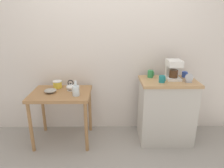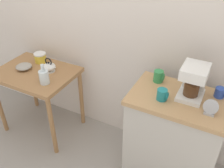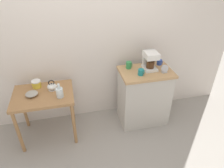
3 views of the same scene
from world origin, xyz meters
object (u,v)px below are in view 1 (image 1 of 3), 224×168
object	(u,v)px
bowl_stoneware	(50,91)
glass_carafe_vase	(76,90)
canister_enamel	(58,84)
coffee_maker	(173,69)
mug_dark_teal	(162,79)
table_clock	(189,79)
teakettle	(71,87)
mug_blue	(185,74)
mug_tall_green	(151,74)

from	to	relation	value
bowl_stoneware	glass_carafe_vase	distance (m)	0.37
glass_carafe_vase	canister_enamel	size ratio (longest dim) A/B	1.58
bowl_stoneware	coffee_maker	world-z (taller)	coffee_maker
mug_dark_teal	table_clock	world-z (taller)	table_clock
canister_enamel	table_clock	world-z (taller)	table_clock
teakettle	mug_blue	world-z (taller)	mug_blue
teakettle	table_clock	size ratio (longest dim) A/B	1.35
mug_tall_green	coffee_maker	bearing A→B (deg)	-14.33
coffee_maker	mug_dark_teal	size ratio (longest dim) A/B	2.99
teakettle	table_clock	distance (m)	1.54
bowl_stoneware	mug_blue	world-z (taller)	mug_blue
coffee_maker	mug_dark_teal	world-z (taller)	coffee_maker
glass_carafe_vase	mug_blue	xyz separation A→B (m)	(1.46, 0.27, 0.13)
mug_tall_green	table_clock	bearing A→B (deg)	-27.68
coffee_maker	table_clock	size ratio (longest dim) A/B	2.27
bowl_stoneware	table_clock	xyz separation A→B (m)	(1.78, -0.07, 0.18)
mug_dark_teal	teakettle	bearing A→B (deg)	172.79
mug_tall_green	bowl_stoneware	bearing A→B (deg)	-173.26
coffee_maker	table_clock	world-z (taller)	coffee_maker
mug_blue	table_clock	world-z (taller)	table_clock
glass_carafe_vase	mug_blue	bearing A→B (deg)	10.54
bowl_stoneware	table_clock	bearing A→B (deg)	-2.35
teakettle	mug_tall_green	size ratio (longest dim) A/B	1.57
mug_tall_green	table_clock	size ratio (longest dim) A/B	0.86
teakettle	canister_enamel	bearing A→B (deg)	152.46
glass_carafe_vase	bowl_stoneware	bearing A→B (deg)	163.49
canister_enamel	mug_tall_green	size ratio (longest dim) A/B	1.26
canister_enamel	mug_dark_teal	xyz separation A→B (m)	(1.40, -0.26, 0.15)
bowl_stoneware	teakettle	distance (m)	0.27
bowl_stoneware	table_clock	distance (m)	1.80
teakettle	table_clock	bearing A→B (deg)	-5.99
bowl_stoneware	mug_dark_teal	size ratio (longest dim) A/B	1.82
teakettle	coffee_maker	size ratio (longest dim) A/B	0.59
glass_carafe_vase	table_clock	distance (m)	1.44
canister_enamel	coffee_maker	size ratio (longest dim) A/B	0.48
glass_carafe_vase	mug_dark_teal	distance (m)	1.10
teakettle	coffee_maker	bearing A→B (deg)	-0.00
teakettle	canister_enamel	world-z (taller)	teakettle
teakettle	mug_dark_teal	bearing A→B (deg)	-7.21
bowl_stoneware	mug_blue	distance (m)	1.83
bowl_stoneware	coffee_maker	size ratio (longest dim) A/B	0.61
bowl_stoneware	mug_blue	bearing A→B (deg)	5.23
coffee_maker	mug_blue	bearing A→B (deg)	22.30
teakettle	mug_tall_green	world-z (taller)	mug_tall_green
glass_carafe_vase	mug_dark_teal	size ratio (longest dim) A/B	2.24
canister_enamel	mug_blue	bearing A→B (deg)	-0.95
glass_carafe_vase	mug_dark_teal	world-z (taller)	mug_dark_teal
teakettle	mug_dark_teal	size ratio (longest dim) A/B	1.77
glass_carafe_vase	mug_dark_teal	bearing A→B (deg)	2.21
mug_dark_teal	bowl_stoneware	bearing A→B (deg)	177.49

